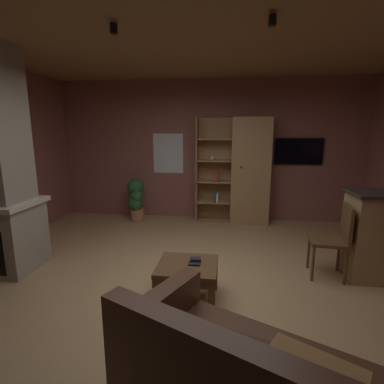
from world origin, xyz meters
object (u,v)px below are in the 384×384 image
(dining_chair, at_px, (336,236))
(table_book_0, at_px, (194,264))
(coffee_table, at_px, (187,272))
(potted_floor_plant, at_px, (136,198))
(wall_mounted_tv, at_px, (298,151))
(bookshelf_cabinet, at_px, (246,172))
(table_book_1, at_px, (195,259))

(dining_chair, bearing_deg, table_book_0, -155.79)
(coffee_table, height_order, potted_floor_plant, potted_floor_plant)
(coffee_table, bearing_deg, table_book_0, -0.25)
(potted_floor_plant, bearing_deg, wall_mounted_tv, 6.81)
(dining_chair, xyz_separation_m, potted_floor_plant, (-3.14, 1.97, -0.07))
(dining_chair, height_order, wall_mounted_tv, wall_mounted_tv)
(table_book_0, xyz_separation_m, potted_floor_plant, (-1.50, 2.71, 0.04))
(table_book_0, bearing_deg, potted_floor_plant, 119.00)
(bookshelf_cabinet, height_order, table_book_1, bookshelf_cabinet)
(table_book_0, distance_m, wall_mounted_tv, 3.63)
(table_book_0, relative_size, potted_floor_plant, 0.14)
(table_book_0, bearing_deg, table_book_1, 82.59)
(table_book_0, xyz_separation_m, dining_chair, (1.63, 0.73, 0.11))
(coffee_table, xyz_separation_m, wall_mounted_tv, (1.72, 3.08, 1.07))
(bookshelf_cabinet, xyz_separation_m, potted_floor_plant, (-2.15, -0.17, -0.55))
(table_book_0, bearing_deg, dining_chair, 24.21)
(bookshelf_cabinet, relative_size, coffee_table, 3.24)
(table_book_0, height_order, table_book_1, table_book_1)
(potted_floor_plant, xyz_separation_m, wall_mounted_tv, (3.15, 0.38, 0.94))
(table_book_0, distance_m, dining_chair, 1.80)
(wall_mounted_tv, bearing_deg, dining_chair, -90.24)
(table_book_0, distance_m, potted_floor_plant, 3.10)
(coffee_table, relative_size, dining_chair, 0.68)
(table_book_1, height_order, dining_chair, dining_chair)
(table_book_1, distance_m, potted_floor_plant, 3.05)
(bookshelf_cabinet, relative_size, table_book_0, 16.84)
(table_book_0, relative_size, dining_chair, 0.13)
(table_book_0, height_order, potted_floor_plant, potted_floor_plant)
(coffee_table, xyz_separation_m, potted_floor_plant, (-1.43, 2.71, 0.14))
(table_book_0, relative_size, table_book_1, 1.07)
(dining_chair, relative_size, wall_mounted_tv, 1.02)
(table_book_1, bearing_deg, bookshelf_cabinet, 77.23)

